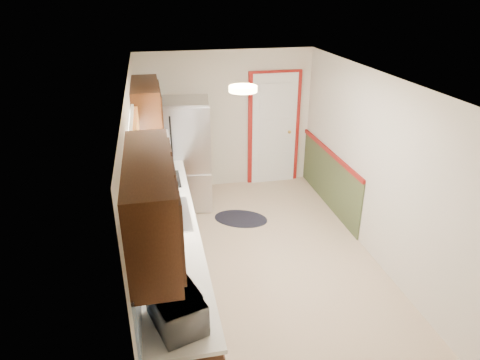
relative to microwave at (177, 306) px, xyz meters
name	(u,v)px	position (x,y,z in m)	size (l,w,h in m)	color
room_shell	(263,179)	(1.20, 1.95, 0.09)	(3.20, 5.20, 2.52)	#C9AF8E
kitchen_run	(164,230)	(-0.04, 1.66, -0.30)	(0.63, 4.00, 2.20)	#34190B
back_wall_trim	(285,139)	(2.19, 4.16, -0.22)	(1.12, 2.30, 2.08)	maroon
ceiling_fixture	(243,89)	(0.90, 1.75, 1.25)	(0.30, 0.30, 0.06)	#FFD88C
microwave	(177,306)	(0.00, 0.00, 0.00)	(0.51, 0.28, 0.35)	white
refrigerator	(187,155)	(0.43, 3.78, -0.23)	(0.81, 0.78, 1.77)	#B7B7BC
rug	(241,219)	(1.17, 3.10, -1.11)	(0.84, 0.54, 0.01)	black
cooktop	(163,180)	(0.01, 2.74, -0.16)	(0.46, 0.55, 0.02)	black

